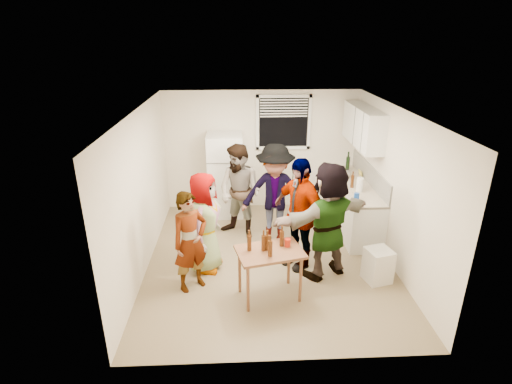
{
  "coord_description": "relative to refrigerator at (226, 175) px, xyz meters",
  "views": [
    {
      "loc": [
        -0.49,
        -5.82,
        3.58
      ],
      "look_at": [
        -0.21,
        0.19,
        1.15
      ],
      "focal_mm": 28.0,
      "sensor_mm": 36.0,
      "label": 1
    }
  ],
  "objects": [
    {
      "name": "serving_table",
      "position": [
        0.68,
        -2.9,
        -0.85
      ],
      "size": [
        1.02,
        0.8,
        0.76
      ],
      "primitive_type": null,
      "rotation": [
        0.0,
        0.0,
        0.24
      ],
      "color": "brown",
      "rests_on": "ground"
    },
    {
      "name": "refrigerator",
      "position": [
        0.0,
        0.0,
        0.0
      ],
      "size": [
        0.7,
        0.7,
        1.7
      ],
      "primitive_type": "cube",
      "color": "white",
      "rests_on": "ground"
    },
    {
      "name": "room",
      "position": [
        0.75,
        -1.88,
        -0.85
      ],
      "size": [
        4.0,
        4.5,
        2.5
      ],
      "primitive_type": null,
      "color": "white",
      "rests_on": "ground"
    },
    {
      "name": "trash_bin",
      "position": [
        2.36,
        -2.57,
        -0.6
      ],
      "size": [
        0.44,
        0.44,
        0.53
      ],
      "primitive_type": "cube",
      "rotation": [
        0.0,
        0.0,
        0.26
      ],
      "color": "silver",
      "rests_on": "ground"
    },
    {
      "name": "beer_bottle_table",
      "position": [
        0.64,
        -2.87,
        -0.09
      ],
      "size": [
        0.06,
        0.06,
        0.22
      ],
      "primitive_type": "cylinder",
      "color": "#47230C",
      "rests_on": "serving_table"
    },
    {
      "name": "beer_bottle_counter",
      "position": [
        2.35,
        -0.93,
        0.05
      ],
      "size": [
        0.06,
        0.06,
        0.23
      ],
      "primitive_type": "cylinder",
      "color": "#47230C",
      "rests_on": "countertop"
    },
    {
      "name": "red_cup",
      "position": [
        0.93,
        -2.8,
        -0.09
      ],
      "size": [
        0.09,
        0.09,
        0.12
      ],
      "primitive_type": "cylinder",
      "color": "#AD220F",
      "rests_on": "serving_table"
    },
    {
      "name": "blue_cup",
      "position": [
        2.27,
        -1.51,
        0.05
      ],
      "size": [
        0.09,
        0.09,
        0.12
      ],
      "primitive_type": "cylinder",
      "color": "#1546A8",
      "rests_on": "countertop"
    },
    {
      "name": "picture_frame",
      "position": [
        2.67,
        -0.37,
        0.12
      ],
      "size": [
        0.02,
        0.16,
        0.13
      ],
      "primitive_type": "cube",
      "color": "#D7C648",
      "rests_on": "countertop"
    },
    {
      "name": "counter_lower",
      "position": [
        2.45,
        -0.73,
        -0.42
      ],
      "size": [
        0.6,
        2.2,
        0.86
      ],
      "primitive_type": "cube",
      "color": "white",
      "rests_on": "ground"
    },
    {
      "name": "guest_grey",
      "position": [
        -0.28,
        -2.1,
        -0.85
      ],
      "size": [
        1.78,
        1.17,
        0.52
      ],
      "primitive_type": "imported",
      "rotation": [
        0.0,
        0.0,
        1.32
      ],
      "color": "gray",
      "rests_on": "ground"
    },
    {
      "name": "guest_back_left",
      "position": [
        0.28,
        -1.01,
        -0.85
      ],
      "size": [
        1.7,
        1.93,
        0.66
      ],
      "primitive_type": "imported",
      "rotation": [
        0.0,
        0.0,
        -0.6
      ],
      "color": "brown",
      "rests_on": "ground"
    },
    {
      "name": "backsplash",
      "position": [
        2.74,
        -0.73,
        0.23
      ],
      "size": [
        0.03,
        2.2,
        0.36
      ],
      "primitive_type": "cube",
      "color": "beige",
      "rests_on": "countertop"
    },
    {
      "name": "guest_back_right",
      "position": [
        0.9,
        -1.22,
        -0.85
      ],
      "size": [
        1.49,
        2.0,
        0.68
      ],
      "primitive_type": "imported",
      "rotation": [
        0.0,
        0.0,
        -0.18
      ],
      "color": "#3C3C41",
      "rests_on": "ground"
    },
    {
      "name": "guest_orange",
      "position": [
        1.6,
        -2.35,
        -0.85
      ],
      "size": [
        2.36,
        2.42,
        0.55
      ],
      "primitive_type": "imported",
      "rotation": [
        0.0,
        0.0,
        3.6
      ],
      "color": "#E1894E",
      "rests_on": "ground"
    },
    {
      "name": "window",
      "position": [
        1.2,
        0.33,
        1.0
      ],
      "size": [
        1.12,
        0.1,
        1.06
      ],
      "primitive_type": null,
      "color": "white",
      "rests_on": "room"
    },
    {
      "name": "guest_black",
      "position": [
        1.2,
        -2.06,
        -0.85
      ],
      "size": [
        2.12,
        1.95,
        0.45
      ],
      "primitive_type": "imported",
      "rotation": [
        0.0,
        0.0,
        -0.94
      ],
      "color": "black",
      "rests_on": "ground"
    },
    {
      "name": "guest_stripe",
      "position": [
        -0.45,
        -2.61,
        -0.85
      ],
      "size": [
        1.37,
        1.56,
        0.37
      ],
      "primitive_type": "imported",
      "rotation": [
        0.0,
        0.0,
        0.65
      ],
      "color": "#141933",
      "rests_on": "ground"
    },
    {
      "name": "wine_bottle",
      "position": [
        2.5,
        -0.03,
        0.05
      ],
      "size": [
        0.08,
        0.08,
        0.31
      ],
      "primitive_type": "cylinder",
      "color": "black",
      "rests_on": "countertop"
    },
    {
      "name": "countertop",
      "position": [
        2.45,
        -0.73,
        0.03
      ],
      "size": [
        0.64,
        2.22,
        0.04
      ],
      "primitive_type": "cube",
      "color": "beige",
      "rests_on": "counter_lower"
    },
    {
      "name": "paper_towel",
      "position": [
        2.43,
        -1.14,
        0.05
      ],
      "size": [
        0.12,
        0.12,
        0.26
      ],
      "primitive_type": "cylinder",
      "color": "white",
      "rests_on": "countertop"
    },
    {
      "name": "upper_cabinets",
      "position": [
        2.58,
        -0.53,
        1.1
      ],
      "size": [
        0.34,
        1.6,
        0.7
      ],
      "primitive_type": "cube",
      "color": "white",
      "rests_on": "room"
    },
    {
      "name": "kettle",
      "position": [
        2.4,
        -0.37,
        0.05
      ],
      "size": [
        0.24,
        0.21,
        0.19
      ],
      "primitive_type": null,
      "rotation": [
        0.0,
        0.0,
        0.12
      ],
      "color": "silver",
      "rests_on": "countertop"
    }
  ]
}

